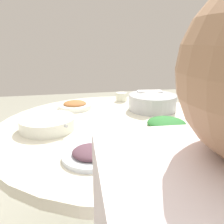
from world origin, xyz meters
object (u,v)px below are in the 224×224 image
dish_stirfry (75,105)px  soup_bowl (48,124)px  round_dining_table (118,145)px  tea_cup_near (223,114)px  tea_cup_far (121,97)px  tea_cup_side (127,182)px  dish_greens (166,125)px  dish_eggplant (91,154)px  dish_noodles (178,158)px  rice_bowl (152,102)px

dish_stirfry → soup_bowl: bearing=-113.5°
round_dining_table → tea_cup_near: 0.57m
tea_cup_far → tea_cup_side: bearing=-102.9°
soup_bowl → tea_cup_far: (0.46, 0.44, 0.00)m
dish_greens → tea_cup_side: (-0.30, -0.41, 0.01)m
dish_stirfry → round_dining_table: bearing=-60.1°
tea_cup_side → dish_greens: bearing=54.2°
dish_greens → tea_cup_far: bearing=97.5°
dish_stirfry → dish_greens: size_ratio=0.89×
round_dining_table → dish_eggplant: 0.38m
round_dining_table → tea_cup_far: bearing=74.2°
soup_bowl → dish_noodles: soup_bowl is taller
soup_bowl → tea_cup_side: size_ratio=3.63×
dish_noodles → dish_eggplant: dish_eggplant is taller
dish_greens → tea_cup_near: bearing=11.5°
soup_bowl → rice_bowl: bearing=19.0°
dish_stirfry → dish_noodles: bearing=-67.2°
round_dining_table → rice_bowl: 0.37m
rice_bowl → soup_bowl: rice_bowl is taller
round_dining_table → tea_cup_near: bearing=-4.2°
dish_eggplant → dish_greens: size_ratio=0.90×
rice_bowl → dish_greens: rice_bowl is taller
tea_cup_near → dish_stirfry: bearing=153.2°
tea_cup_near → tea_cup_side: size_ratio=0.98×
dish_noodles → dish_stirfry: bearing=112.8°
dish_greens → tea_cup_near: (0.35, 0.07, 0.01)m
round_dining_table → dish_stirfry: dish_stirfry is taller
dish_noodles → dish_stirfry: dish_stirfry is taller
soup_bowl → dish_stirfry: size_ratio=1.26×
dish_stirfry → tea_cup_near: size_ratio=2.95×
rice_bowl → dish_eggplant: size_ratio=1.37×
round_dining_table → dish_stirfry: 0.41m
dish_eggplant → tea_cup_near: size_ratio=2.98×
rice_bowl → round_dining_table: bearing=-140.4°
dish_noodles → dish_stirfry: size_ratio=1.22×
tea_cup_near → dish_eggplant: bearing=-159.4°
soup_bowl → dish_eggplant: bearing=-62.7°
dish_eggplant → dish_greens: 0.42m
dish_greens → round_dining_table: bearing=151.3°
soup_bowl → dish_greens: (0.54, -0.12, -0.00)m
dish_eggplant → tea_cup_far: size_ratio=2.71×
rice_bowl → tea_cup_side: (-0.35, -0.74, -0.01)m
dish_greens → tea_cup_near: 0.35m
soup_bowl → dish_noodles: 0.61m
soup_bowl → dish_noodles: size_ratio=1.03×
round_dining_table → dish_noodles: bearing=-73.8°
round_dining_table → rice_bowl: (0.26, 0.21, 0.16)m
rice_bowl → dish_eggplant: rice_bowl is taller
tea_cup_side → dish_noodles: bearing=30.9°
round_dining_table → dish_noodles: (0.12, -0.40, 0.12)m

